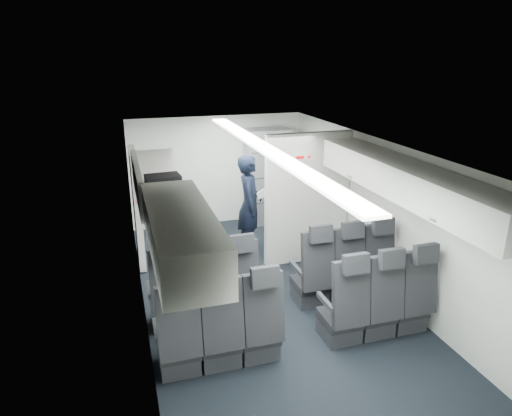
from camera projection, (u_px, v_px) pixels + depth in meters
cabin_shell at (264, 219)px, 6.29m from camera, size 3.41×6.01×2.16m
seat_row_front at (277, 283)px, 6.04m from camera, size 3.33×0.56×1.24m
seat_row_mid at (303, 319)px, 5.22m from camera, size 3.33×0.56×1.24m
overhead_bin_left_rear at (181, 233)px, 3.85m from camera, size 0.53×1.80×0.40m
overhead_bin_left_front_open at (157, 190)px, 5.46m from camera, size 0.64×1.70×0.72m
overhead_bin_right_rear at (457, 202)px, 4.63m from camera, size 0.53×1.80×0.40m
overhead_bin_right_front at (368, 164)px, 6.21m from camera, size 0.53×1.70×0.40m
bulkhead_partition at (307, 199)px, 7.30m from camera, size 1.40×0.15×2.13m
galley_unit at (267, 177)px, 9.06m from camera, size 0.85×0.52×1.90m
boarding_door at (137, 207)px, 7.29m from camera, size 0.12×1.27×1.86m
flight_attendant at (250, 205)px, 7.69m from camera, size 0.57×0.72×1.72m
carry_on_bag at (163, 185)px, 5.53m from camera, size 0.43×0.32×0.25m
papers at (261, 194)px, 7.64m from camera, size 0.17×0.10×0.13m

